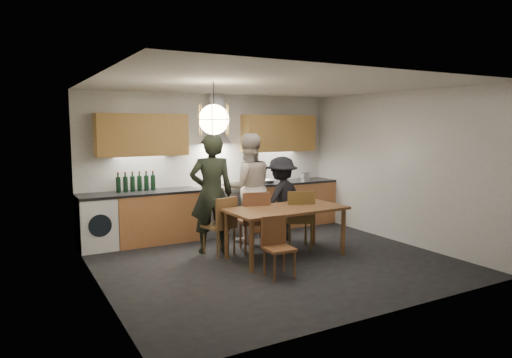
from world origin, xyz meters
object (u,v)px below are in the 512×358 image
person_mid (248,188)px  mixing_bowl (268,181)px  person_right (281,199)px  person_left (212,194)px  wine_bottles (136,181)px  chair_front (277,242)px  stock_pot (305,177)px  dining_table (286,213)px  chair_back_left (222,222)px

person_mid → mixing_bowl: 1.06m
person_right → mixing_bowl: 1.01m
person_right → person_left: bearing=-15.6°
wine_bottles → chair_front: bearing=-65.9°
person_mid → mixing_bowl: size_ratio=6.95×
person_left → person_mid: bearing=-141.3°
stock_pot → wine_bottles: (-3.45, 0.10, 0.10)m
stock_pot → person_mid: bearing=-157.0°
dining_table → mixing_bowl: mixing_bowl is taller
mixing_bowl → stock_pot: stock_pot is taller
chair_back_left → stock_pot: 2.85m
stock_pot → chair_front: bearing=-131.5°
wine_bottles → chair_back_left: bearing=-55.8°
chair_front → person_mid: person_mid is taller
person_mid → stock_pot: bearing=-144.3°
chair_back_left → wine_bottles: (-0.96, 1.42, 0.54)m
chair_back_left → person_mid: (0.77, 0.58, 0.41)m
person_right → stock_pot: bearing=-159.2°
person_left → person_right: person_left is taller
person_mid → stock_pot: 1.87m
chair_back_left → mixing_bowl: (1.58, 1.26, 0.40)m
chair_back_left → person_right: bearing=178.5°
person_left → wine_bottles: bearing=-36.5°
person_mid → chair_front: bearing=86.3°
mixing_bowl → person_mid: bearing=-140.1°
dining_table → chair_back_left: (-0.82, 0.55, -0.15)m
dining_table → chair_back_left: size_ratio=2.01×
chair_front → wine_bottles: wine_bottles is taller
mixing_bowl → stock_pot: bearing=3.2°
dining_table → stock_pot: (1.67, 1.87, 0.29)m
person_left → person_mid: (0.84, 0.34, -0.01)m
dining_table → chair_front: chair_front is taller
person_left → person_right: (1.36, 0.08, -0.21)m
dining_table → chair_front: 0.94m
person_mid → person_right: (0.52, -0.27, -0.20)m
stock_pot → wine_bottles: size_ratio=0.30×
mixing_bowl → wine_bottles: 2.55m
stock_pot → wine_bottles: wine_bottles is taller
chair_back_left → stock_pot: (2.49, 1.32, 0.44)m
dining_table → wine_bottles: bearing=130.3°
dining_table → chair_front: (-0.59, -0.69, -0.22)m
chair_back_left → chair_front: chair_back_left is taller
dining_table → person_mid: bearing=90.8°
person_right → chair_back_left: bearing=-5.0°
person_left → person_mid: person_left is taller
person_mid → mixing_bowl: bearing=-127.4°
chair_back_left → chair_front: 1.27m
person_mid → person_right: person_mid is taller
chair_front → person_mid: 1.96m
chair_back_left → mixing_bowl: size_ratio=3.41×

